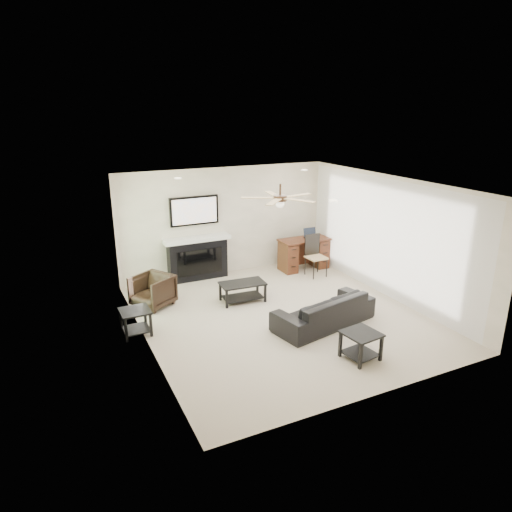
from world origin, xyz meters
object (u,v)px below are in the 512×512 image
(fireplace_unit, at_px, (197,239))
(armchair, at_px, (153,291))
(coffee_table, at_px, (243,292))
(desk, at_px, (304,254))
(sofa, at_px, (324,310))

(fireplace_unit, bearing_deg, armchair, -141.05)
(coffee_table, distance_m, desk, 2.45)
(sofa, bearing_deg, fireplace_unit, -79.59)
(fireplace_unit, bearing_deg, sofa, -67.88)
(sofa, bearing_deg, armchair, -51.30)
(coffee_table, bearing_deg, sofa, -56.92)
(coffee_table, distance_m, fireplace_unit, 1.81)
(fireplace_unit, distance_m, desk, 2.65)
(armchair, bearing_deg, coffee_table, 40.46)
(sofa, height_order, desk, desk)
(coffee_table, height_order, fireplace_unit, fireplace_unit)
(desk, bearing_deg, armchair, -170.99)
(sofa, distance_m, fireplace_unit, 3.52)
(sofa, relative_size, fireplace_unit, 1.02)
(armchair, bearing_deg, fireplace_unit, 97.33)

